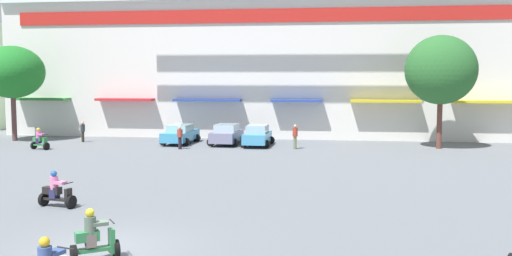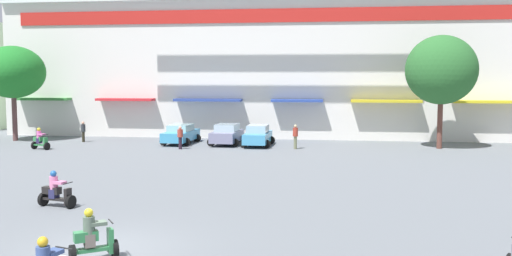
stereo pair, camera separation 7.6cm
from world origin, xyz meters
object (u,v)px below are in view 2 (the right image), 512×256
object	(u,v)px
scooter_rider_3	(40,140)
pedestrian_0	(180,136)
pedestrian_1	(83,130)
scooter_rider_1	(56,192)
plaza_tree_0	(13,72)
pedestrian_2	(295,135)
parked_car_1	(227,134)
parked_car_2	(258,136)
plaza_tree_1	(441,70)
scooter_rider_2	(93,239)
parked_car_0	(181,134)

from	to	relation	value
scooter_rider_3	pedestrian_0	size ratio (longest dim) A/B	0.94
pedestrian_1	scooter_rider_1	bearing A→B (deg)	-67.69
plaza_tree_0	scooter_rider_1	world-z (taller)	plaza_tree_0
pedestrian_0	pedestrian_2	xyz separation A→B (m)	(8.00, 1.20, 0.08)
scooter_rider_1	scooter_rider_3	xyz separation A→B (m)	(-9.65, 16.37, 0.05)
parked_car_1	parked_car_2	bearing A→B (deg)	-11.52
plaza_tree_1	parked_car_2	xyz separation A→B (m)	(-12.94, -0.38, -4.77)
pedestrian_0	pedestrian_2	distance (m)	8.09
scooter_rider_1	scooter_rider_2	world-z (taller)	scooter_rider_2
scooter_rider_2	pedestrian_0	world-z (taller)	pedestrian_0
pedestrian_1	parked_car_2	bearing A→B (deg)	-2.69
parked_car_2	pedestrian_0	size ratio (longest dim) A/B	2.49
plaza_tree_1	parked_car_1	world-z (taller)	plaza_tree_1
plaza_tree_0	pedestrian_1	world-z (taller)	plaza_tree_0
plaza_tree_1	parked_car_2	bearing A→B (deg)	-178.30
parked_car_2	scooter_rider_2	distance (m)	26.50
plaza_tree_0	parked_car_2	world-z (taller)	plaza_tree_0
plaza_tree_1	pedestrian_2	bearing A→B (deg)	-170.28
plaza_tree_0	parked_car_0	size ratio (longest dim) A/B	1.67
scooter_rider_3	parked_car_2	bearing A→B (deg)	15.51
parked_car_0	parked_car_1	size ratio (longest dim) A/B	1.12
parked_car_1	pedestrian_1	distance (m)	11.43
scooter_rider_3	pedestrian_0	bearing A→B (deg)	9.21
parked_car_0	scooter_rider_3	distance (m)	9.99
parked_car_0	pedestrian_1	world-z (taller)	pedestrian_1
scooter_rider_3	scooter_rider_2	bearing A→B (deg)	-58.25
parked_car_1	scooter_rider_1	world-z (taller)	parked_car_1
plaza_tree_0	pedestrian_0	size ratio (longest dim) A/B	4.62
parked_car_2	scooter_rider_1	size ratio (longest dim) A/B	2.59
pedestrian_0	pedestrian_1	world-z (taller)	pedestrian_0
parked_car_2	pedestrian_1	world-z (taller)	pedestrian_1
plaza_tree_1	parked_car_0	world-z (taller)	plaza_tree_1
parked_car_0	parked_car_2	size ratio (longest dim) A/B	1.11
scooter_rider_3	pedestrian_2	distance (m)	17.87
parked_car_1	pedestrian_2	size ratio (longest dim) A/B	2.32
scooter_rider_2	scooter_rider_3	world-z (taller)	scooter_rider_3
parked_car_0	plaza_tree_0	bearing A→B (deg)	179.65
plaza_tree_0	plaza_tree_1	distance (m)	32.48
pedestrian_1	scooter_rider_3	bearing A→B (deg)	-101.61
parked_car_0	scooter_rider_2	distance (m)	27.56
parked_car_0	scooter_rider_3	xyz separation A→B (m)	(-8.81, -4.72, -0.10)
scooter_rider_3	pedestrian_1	world-z (taller)	pedestrian_1
plaza_tree_1	pedestrian_0	distance (m)	18.89
plaza_tree_0	pedestrian_2	world-z (taller)	plaza_tree_0
scooter_rider_1	pedestrian_2	size ratio (longest dim) A/B	0.90
parked_car_2	pedestrian_0	world-z (taller)	pedestrian_0
parked_car_0	scooter_rider_2	bearing A→B (deg)	-79.45
scooter_rider_3	parked_car_1	bearing A→B (deg)	20.32
scooter_rider_2	parked_car_0	bearing A→B (deg)	100.55
plaza_tree_0	scooter_rider_3	size ratio (longest dim) A/B	4.89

